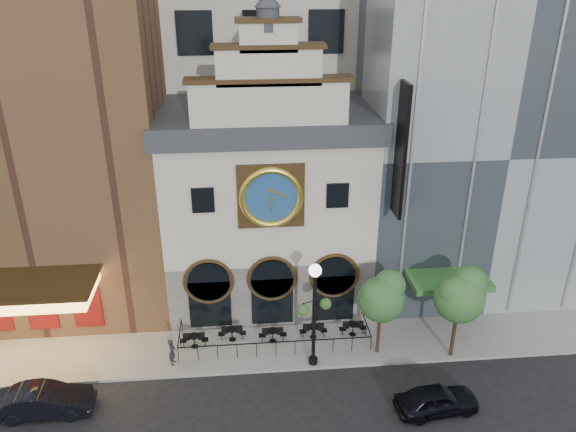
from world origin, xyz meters
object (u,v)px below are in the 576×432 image
(pedestrian, at_px, (172,352))
(tree_right, at_px, (460,294))
(bistro_4, at_px, (353,328))
(bistro_2, at_px, (273,335))
(tree_left, at_px, (382,296))
(bistro_3, at_px, (313,331))
(car_right, at_px, (437,400))
(car_left, at_px, (45,401))
(bistro_1, at_px, (232,333))
(bistro_0, at_px, (194,340))
(lamppost, at_px, (314,304))

(pedestrian, distance_m, tree_right, 15.58)
(bistro_4, distance_m, pedestrian, 10.30)
(bistro_2, xyz_separation_m, tree_left, (5.77, -1.41, 3.18))
(bistro_3, bearing_deg, car_right, -49.66)
(bistro_3, distance_m, car_left, 14.37)
(car_right, bearing_deg, bistro_2, 44.98)
(car_right, height_order, tree_right, tree_right)
(bistro_3, height_order, pedestrian, pedestrian)
(bistro_2, bearing_deg, car_right, -38.27)
(bistro_2, distance_m, car_right, 9.63)
(bistro_1, relative_size, bistro_4, 1.00)
(bistro_2, distance_m, bistro_3, 2.36)
(bistro_1, distance_m, bistro_3, 4.66)
(bistro_1, height_order, tree_right, tree_right)
(bistro_1, bearing_deg, tree_left, -12.35)
(bistro_3, distance_m, car_right, 8.04)
(bistro_0, bearing_deg, bistro_4, 1.79)
(bistro_0, relative_size, tree_right, 0.30)
(tree_left, bearing_deg, bistro_4, 124.17)
(bistro_1, height_order, lamppost, lamppost)
(pedestrian, bearing_deg, bistro_0, -33.79)
(bistro_0, relative_size, bistro_1, 1.00)
(bistro_2, distance_m, car_left, 12.10)
(bistro_4, bearing_deg, lamppost, -139.09)
(car_right, relative_size, car_left, 0.90)
(tree_left, distance_m, tree_right, 4.05)
(bistro_2, relative_size, pedestrian, 1.01)
(bistro_2, bearing_deg, bistro_0, -178.92)
(bistro_0, distance_m, car_left, 8.10)
(bistro_2, height_order, lamppost, lamppost)
(bistro_0, height_order, car_left, car_left)
(bistro_3, distance_m, tree_right, 8.46)
(bistro_0, distance_m, bistro_2, 4.42)
(pedestrian, bearing_deg, lamppost, -90.40)
(pedestrian, relative_size, tree_left, 0.32)
(bistro_1, distance_m, lamppost, 5.98)
(bistro_1, relative_size, car_right, 0.39)
(bistro_1, distance_m, pedestrian, 3.67)
(car_left, bearing_deg, car_right, -96.16)
(bistro_4, xyz_separation_m, lamppost, (-2.63, -2.28, 3.31))
(bistro_3, relative_size, tree_left, 0.32)
(bistro_0, distance_m, bistro_4, 9.10)
(bistro_3, distance_m, bistro_4, 2.32)
(tree_left, height_order, tree_right, tree_right)
(tree_left, xyz_separation_m, tree_right, (3.99, -0.63, 0.27))
(lamppost, bearing_deg, bistro_4, 20.13)
(car_right, distance_m, lamppost, 7.48)
(bistro_2, xyz_separation_m, bistro_4, (4.68, 0.20, 0.00))
(bistro_2, relative_size, bistro_4, 1.00)
(tree_left, bearing_deg, bistro_1, 167.65)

